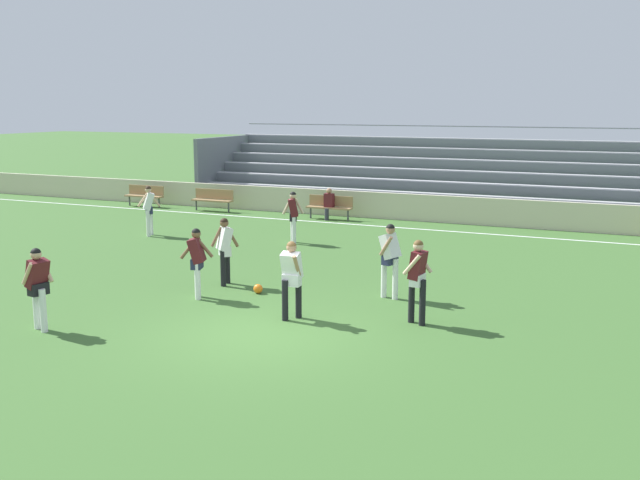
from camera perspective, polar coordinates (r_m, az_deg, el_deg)
ground_plane at (r=14.37m, az=-4.54°, el=-7.27°), size 160.00×160.00×0.00m
field_line_sideline at (r=26.12m, az=9.21°, el=0.73°), size 44.00×0.12×0.01m
sideline_wall at (r=27.74m, az=10.19°, el=2.32°), size 48.00×0.16×1.01m
bleacher_stand at (r=30.91m, az=12.15°, el=4.94°), size 24.32×5.08×3.41m
bench_far_left at (r=32.68m, az=-13.37°, el=3.49°), size 1.80×0.40×0.90m
bench_far_right at (r=28.26m, az=0.77°, el=2.71°), size 1.80×0.40×0.90m
bench_near_bin at (r=30.71m, az=-8.26°, el=3.23°), size 1.80×0.40×0.90m
spectator_seated at (r=28.13m, az=0.68°, el=3.00°), size 0.36×0.42×1.21m
player_dark_on_ball at (r=16.92m, az=-9.50°, el=-1.31°), size 0.65×0.49×1.62m
player_white_wide_left at (r=18.06m, az=-7.37°, el=-0.41°), size 0.65×0.52×1.65m
player_white_pressing_high at (r=15.05m, az=-2.21°, el=-2.59°), size 0.45×0.57×1.64m
player_white_challenging at (r=25.31m, az=-13.08°, el=2.56°), size 0.71×0.54×1.67m
player_dark_dropping_back at (r=15.31m, az=-20.97°, el=-3.04°), size 0.47×0.53×1.64m
player_dark_trailing_run at (r=23.34m, az=-2.09°, el=2.12°), size 0.62×0.48×1.64m
player_white_wide_right at (r=16.73m, az=5.43°, el=-1.09°), size 0.50×0.58×1.72m
player_dark_deep_cover at (r=14.84m, az=7.55°, el=-2.62°), size 0.52×0.50×1.72m
soccer_ball at (r=17.34m, az=-4.81°, el=-3.78°), size 0.22×0.22×0.22m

